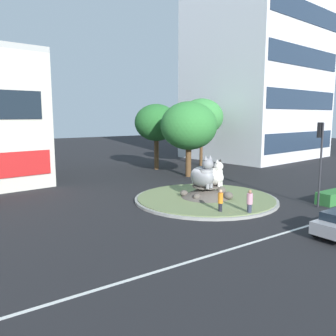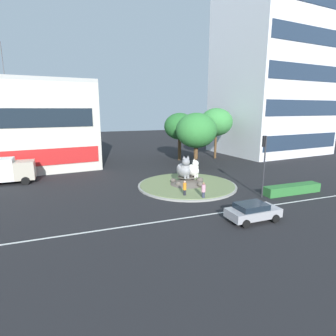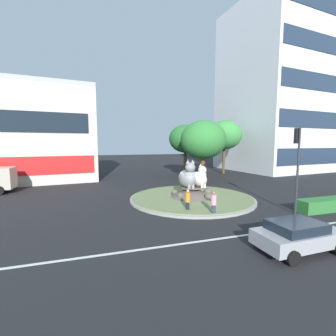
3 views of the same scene
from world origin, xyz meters
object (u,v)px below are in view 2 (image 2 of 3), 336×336
object	(u,v)px
third_tree_left	(216,122)
sedan_on_far_lane	(253,211)
pedestrian_pink_shirt	(203,191)
second_tree_near_tower	(180,127)
broadleaf_tree_behind_island	(196,131)
cat_statue_white	(193,170)
pedestrian_orange_shirt	(185,189)
traffic_light_mast	(264,156)
office_tower	(273,77)
cat_statue_grey	(184,169)

from	to	relation	value
third_tree_left	sedan_on_far_lane	world-z (taller)	third_tree_left
pedestrian_pink_shirt	second_tree_near_tower	bearing A→B (deg)	22.70
broadleaf_tree_behind_island	pedestrian_pink_shirt	distance (m)	15.77
cat_statue_white	pedestrian_orange_shirt	size ratio (longest dim) A/B	1.29
traffic_light_mast	pedestrian_orange_shirt	world-z (taller)	traffic_light_mast
third_tree_left	traffic_light_mast	bearing A→B (deg)	-107.82
office_tower	pedestrian_pink_shirt	size ratio (longest dim) A/B	16.58
broadleaf_tree_behind_island	second_tree_near_tower	distance (m)	6.20
broadleaf_tree_behind_island	pedestrian_pink_shirt	world-z (taller)	broadleaf_tree_behind_island
cat_statue_white	third_tree_left	bearing A→B (deg)	129.97
traffic_light_mast	second_tree_near_tower	bearing A→B (deg)	-0.61
cat_statue_grey	pedestrian_orange_shirt	xyz separation A→B (m)	(-1.34, -3.30, -1.14)
office_tower	cat_statue_grey	bearing A→B (deg)	-151.73
cat_statue_white	traffic_light_mast	size ratio (longest dim) A/B	0.37
cat_statue_grey	second_tree_near_tower	world-z (taller)	second_tree_near_tower
broadleaf_tree_behind_island	sedan_on_far_lane	distance (m)	20.62
cat_statue_grey	third_tree_left	world-z (taller)	third_tree_left
cat_statue_grey	office_tower	world-z (taller)	office_tower
cat_statue_grey	sedan_on_far_lane	size ratio (longest dim) A/B	0.60
office_tower	third_tree_left	distance (m)	15.95
second_tree_near_tower	pedestrian_orange_shirt	world-z (taller)	second_tree_near_tower
cat_statue_white	second_tree_near_tower	distance (m)	16.67
broadleaf_tree_behind_island	pedestrian_orange_shirt	bearing A→B (deg)	-119.95
third_tree_left	cat_statue_white	bearing A→B (deg)	-127.20
pedestrian_orange_shirt	third_tree_left	bearing A→B (deg)	118.65
cat_statue_grey	traffic_light_mast	bearing A→B (deg)	41.80
pedestrian_orange_shirt	pedestrian_pink_shirt	xyz separation A→B (m)	(1.37, -1.26, 0.00)
office_tower	broadleaf_tree_behind_island	xyz separation A→B (m)	(-19.88, -8.25, -8.98)
broadleaf_tree_behind_island	sedan_on_far_lane	size ratio (longest dim) A/B	1.92
second_tree_near_tower	sedan_on_far_lane	xyz separation A→B (m)	(-4.59, -25.75, -4.84)
cat_statue_white	sedan_on_far_lane	xyz separation A→B (m)	(0.22, -10.22, -1.15)
cat_statue_white	broadleaf_tree_behind_island	distance (m)	11.08
cat_statue_grey	second_tree_near_tower	size ratio (longest dim) A/B	0.32
third_tree_left	pedestrian_pink_shirt	size ratio (longest dim) A/B	4.97
cat_statue_white	pedestrian_pink_shirt	world-z (taller)	cat_statue_white
office_tower	second_tree_near_tower	xyz separation A→B (m)	(-19.91, -2.06, -8.76)
cat_statue_grey	sedan_on_far_lane	xyz separation A→B (m)	(1.33, -10.20, -1.29)
broadleaf_tree_behind_island	second_tree_near_tower	bearing A→B (deg)	90.30
office_tower	cat_statue_white	bearing A→B (deg)	-150.58
pedestrian_pink_shirt	pedestrian_orange_shirt	bearing A→B (deg)	86.41
pedestrian_orange_shirt	broadleaf_tree_behind_island	bearing A→B (deg)	125.75
cat_statue_white	pedestrian_orange_shirt	distance (m)	4.24
pedestrian_orange_shirt	cat_statue_grey	bearing A→B (deg)	133.64
cat_statue_grey	cat_statue_white	size ratio (longest dim) A/B	1.13
second_tree_near_tower	third_tree_left	size ratio (longest dim) A/B	0.91
third_tree_left	pedestrian_orange_shirt	xyz separation A→B (m)	(-13.72, -18.17, -5.34)
cat_statue_grey	broadleaf_tree_behind_island	bearing A→B (deg)	144.06
cat_statue_grey	traffic_light_mast	world-z (taller)	traffic_light_mast
office_tower	sedan_on_far_lane	distance (m)	39.48
office_tower	pedestrian_orange_shirt	xyz separation A→B (m)	(-27.17, -20.91, -13.45)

